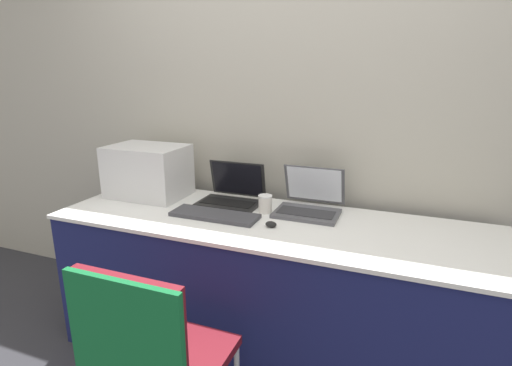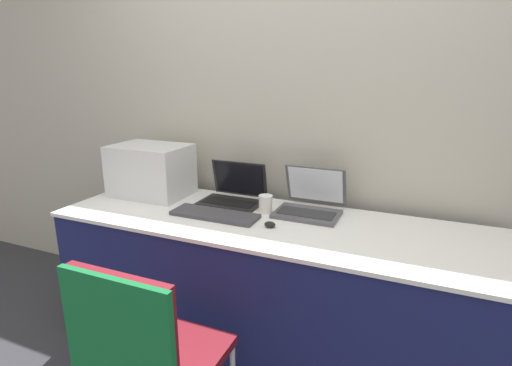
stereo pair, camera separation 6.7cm
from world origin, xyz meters
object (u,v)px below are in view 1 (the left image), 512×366
(laptop_right, at_px, (310,202))
(chair, at_px, (149,355))
(printer, at_px, (148,169))
(coffee_cup, at_px, (265,204))
(mouse, at_px, (271,224))
(external_keyboard, at_px, (215,215))
(laptop_left, at_px, (232,194))

(laptop_right, relative_size, chair, 0.37)
(printer, relative_size, coffee_cup, 4.70)
(printer, xyz_separation_m, mouse, (0.86, -0.21, -0.15))
(external_keyboard, height_order, coffee_cup, coffee_cup)
(chair, bearing_deg, mouse, 75.00)
(printer, relative_size, mouse, 8.02)
(laptop_right, xyz_separation_m, chair, (-0.32, -1.02, -0.29))
(chair, bearing_deg, printer, 124.75)
(printer, bearing_deg, laptop_right, 4.05)
(laptop_left, height_order, external_keyboard, laptop_left)
(coffee_cup, bearing_deg, laptop_right, 24.03)
(laptop_left, height_order, coffee_cup, laptop_left)
(laptop_left, relative_size, mouse, 6.06)
(laptop_right, relative_size, mouse, 5.93)
(laptop_left, relative_size, coffee_cup, 3.55)
(laptop_left, distance_m, laptop_right, 0.45)
(external_keyboard, bearing_deg, coffee_cup, 35.98)
(laptop_left, xyz_separation_m, laptop_right, (0.45, 0.01, 0.00))
(coffee_cup, xyz_separation_m, chair, (-0.10, -0.92, -0.29))
(printer, bearing_deg, external_keyboard, -19.24)
(mouse, bearing_deg, laptop_right, 67.09)
(laptop_left, distance_m, coffee_cup, 0.25)
(printer, xyz_separation_m, chair, (0.66, -0.95, -0.40))
(laptop_left, bearing_deg, external_keyboard, -87.01)
(printer, distance_m, external_keyboard, 0.59)
(printer, xyz_separation_m, coffee_cup, (0.76, -0.03, -0.12))
(external_keyboard, xyz_separation_m, chair, (0.12, -0.76, -0.25))
(printer, bearing_deg, mouse, -14.03)
(printer, distance_m, mouse, 0.90)
(printer, distance_m, coffee_cup, 0.77)
(coffee_cup, relative_size, mouse, 1.71)
(printer, distance_m, chair, 1.23)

